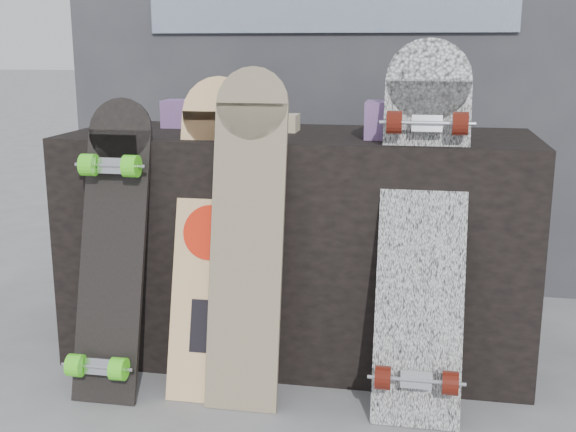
% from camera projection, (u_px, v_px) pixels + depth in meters
% --- Properties ---
extents(ground, '(60.00, 60.00, 0.00)m').
position_uv_depth(ground, '(271.00, 413.00, 2.20)').
color(ground, slate).
rests_on(ground, ground).
extents(vendor_table, '(1.60, 0.60, 0.80)m').
position_uv_depth(vendor_table, '(299.00, 244.00, 2.59)').
color(vendor_table, black).
rests_on(vendor_table, ground).
extents(booth, '(2.40, 0.22, 2.20)m').
position_uv_depth(booth, '(331.00, 44.00, 3.24)').
color(booth, '#343439').
rests_on(booth, ground).
extents(merch_box_purple, '(0.18, 0.12, 0.10)m').
position_uv_depth(merch_box_purple, '(189.00, 114.00, 2.67)').
color(merch_box_purple, '#58356D').
rests_on(merch_box_purple, vendor_table).
extents(merch_box_small, '(0.14, 0.14, 0.12)m').
position_uv_depth(merch_box_small, '(387.00, 120.00, 2.34)').
color(merch_box_small, '#58356D').
rests_on(merch_box_small, vendor_table).
extents(merch_box_flat, '(0.22, 0.10, 0.06)m').
position_uv_depth(merch_box_flat, '(267.00, 123.00, 2.55)').
color(merch_box_flat, '#D1B78C').
rests_on(merch_box_flat, vendor_table).
extents(longboard_geisha, '(0.23, 0.30, 1.00)m').
position_uv_depth(longboard_geisha, '(211.00, 228.00, 2.30)').
color(longboard_geisha, beige).
rests_on(longboard_geisha, ground).
extents(longboard_celtic, '(0.23, 0.25, 1.04)m').
position_uv_depth(longboard_celtic, '(247.00, 227.00, 2.22)').
color(longboard_celtic, beige).
rests_on(longboard_celtic, ground).
extents(longboard_cascadia, '(0.26, 0.41, 1.12)m').
position_uv_depth(longboard_cascadia, '(423.00, 222.00, 2.16)').
color(longboard_cascadia, white).
rests_on(longboard_cascadia, ground).
extents(skateboard_dark, '(0.21, 0.34, 0.94)m').
position_uv_depth(skateboard_dark, '(111.00, 245.00, 2.28)').
color(skateboard_dark, black).
rests_on(skateboard_dark, ground).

